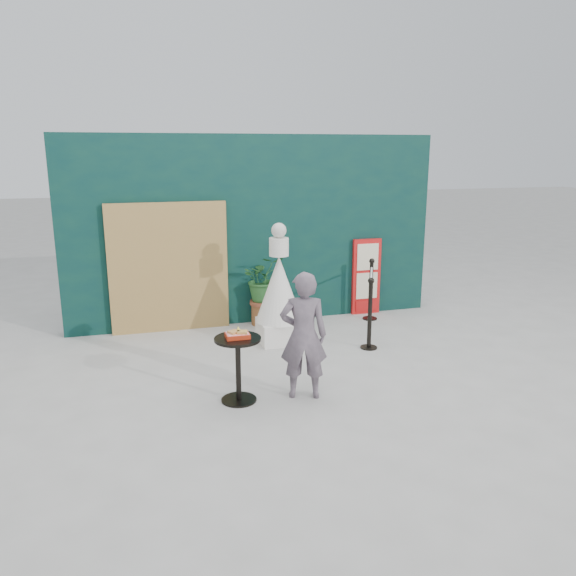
{
  "coord_description": "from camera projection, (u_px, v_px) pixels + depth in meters",
  "views": [
    {
      "loc": [
        -1.98,
        -5.65,
        2.77
      ],
      "look_at": [
        0.0,
        1.2,
        1.0
      ],
      "focal_mm": 35.0,
      "sensor_mm": 36.0,
      "label": 1
    }
  ],
  "objects": [
    {
      "name": "planter",
      "position": [
        263.0,
        285.0,
        8.99
      ],
      "size": [
        0.67,
        0.58,
        1.13
      ],
      "color": "#986031",
      "rests_on": "ground"
    },
    {
      "name": "back_wall",
      "position": [
        255.0,
        230.0,
        9.05
      ],
      "size": [
        6.0,
        0.3,
        3.0
      ],
      "primitive_type": "cube",
      "color": "#09292A",
      "rests_on": "ground"
    },
    {
      "name": "food_basket",
      "position": [
        238.0,
        334.0,
        6.17
      ],
      "size": [
        0.26,
        0.19,
        0.11
      ],
      "color": "red",
      "rests_on": "cafe_table"
    },
    {
      "name": "woman",
      "position": [
        303.0,
        335.0,
        6.3
      ],
      "size": [
        0.61,
        0.48,
        1.47
      ],
      "primitive_type": "imported",
      "rotation": [
        0.0,
        0.0,
        2.88
      ],
      "color": "slate",
      "rests_on": "ground"
    },
    {
      "name": "cafe_table",
      "position": [
        238.0,
        359.0,
        6.24
      ],
      "size": [
        0.52,
        0.52,
        0.75
      ],
      "color": "black",
      "rests_on": "ground"
    },
    {
      "name": "stanchion_barrier",
      "position": [
        370.0,
        302.0,
        8.6
      ],
      "size": [
        0.84,
        1.54,
        1.03
      ],
      "color": "black",
      "rests_on": "ground"
    },
    {
      "name": "menu_board",
      "position": [
        366.0,
        277.0,
        9.58
      ],
      "size": [
        0.5,
        0.07,
        1.3
      ],
      "color": "red",
      "rests_on": "ground"
    },
    {
      "name": "ground",
      "position": [
        317.0,
        396.0,
        6.47
      ],
      "size": [
        60.0,
        60.0,
        0.0
      ],
      "primitive_type": "plane",
      "color": "#ADAAA5",
      "rests_on": "ground"
    },
    {
      "name": "bamboo_fence",
      "position": [
        169.0,
        268.0,
        8.59
      ],
      "size": [
        1.8,
        0.08,
        2.0
      ],
      "primitive_type": "cube",
      "color": "tan",
      "rests_on": "ground"
    },
    {
      "name": "statue",
      "position": [
        279.0,
        294.0,
        8.14
      ],
      "size": [
        0.69,
        0.69,
        1.76
      ],
      "color": "white",
      "rests_on": "ground"
    }
  ]
}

